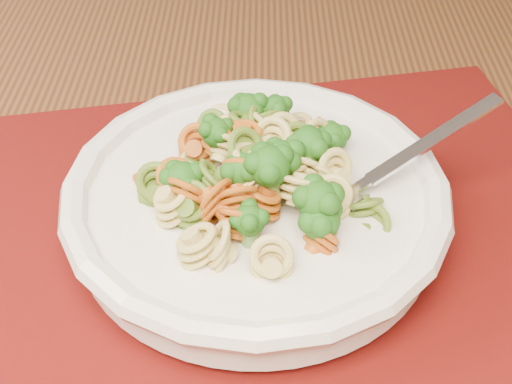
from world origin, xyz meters
name	(u,v)px	position (x,y,z in m)	size (l,w,h in m)	color
dining_table	(309,237)	(0.54, 0.28, 0.68)	(1.80, 1.45, 0.77)	#583818
placemat	(271,236)	(0.48, 0.20, 0.77)	(0.49, 0.38, 0.00)	#551003
pasta_bowl	(256,201)	(0.47, 0.21, 0.80)	(0.28, 0.28, 0.05)	white
pasta_broccoli_heap	(256,186)	(0.47, 0.21, 0.82)	(0.23, 0.23, 0.06)	#D2C468
fork	(339,199)	(0.52, 0.18, 0.82)	(0.19, 0.02, 0.01)	silver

